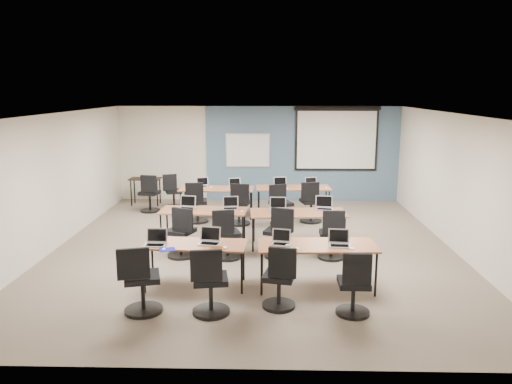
{
  "coord_description": "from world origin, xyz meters",
  "views": [
    {
      "loc": [
        0.3,
        -9.71,
        3.17
      ],
      "look_at": [
        0.04,
        0.4,
        1.08
      ],
      "focal_mm": 35.0,
      "sensor_mm": 36.0,
      "label": 1
    }
  ],
  "objects_px": {
    "training_table_front_right": "(317,247)",
    "laptop_2": "(281,241)",
    "task_chair_10": "(280,208)",
    "laptop_6": "(278,207)",
    "laptop_5": "(230,206)",
    "laptop_7": "(324,206)",
    "task_chair_2": "(280,283)",
    "spare_chair_a": "(173,194)",
    "laptop_11": "(311,185)",
    "task_chair_4": "(181,237)",
    "laptop_10": "(280,185)",
    "training_table_front_left": "(195,246)",
    "task_chair_1": "(210,287)",
    "training_table_back_left": "(217,190)",
    "task_chair_5": "(227,238)",
    "task_chair_6": "(279,237)",
    "laptop_1": "(210,240)",
    "training_table_back_right": "(293,189)",
    "task_chair_8": "(197,206)",
    "training_table_mid_left": "(204,212)",
    "training_table_mid_right": "(298,214)",
    "laptop_3": "(339,242)",
    "whiteboard": "(248,151)",
    "laptop_9": "(235,185)",
    "utility_table": "(145,182)",
    "spare_chair_b": "(150,197)",
    "projector_screen": "(336,136)",
    "task_chair_3": "(354,289)",
    "task_chair_11": "(311,205)",
    "task_chair_9": "(239,207)",
    "task_chair_0": "(141,285)",
    "task_chair_7": "(332,239)",
    "laptop_0": "(156,241)"
  },
  "relations": [
    {
      "from": "whiteboard",
      "to": "laptop_9",
      "type": "relative_size",
      "value": 4.27
    },
    {
      "from": "training_table_back_left",
      "to": "training_table_back_right",
      "type": "distance_m",
      "value": 1.93
    },
    {
      "from": "spare_chair_b",
      "to": "projector_screen",
      "type": "bearing_deg",
      "value": 26.83
    },
    {
      "from": "laptop_9",
      "to": "spare_chair_b",
      "type": "height_order",
      "value": "spare_chair_b"
    },
    {
      "from": "laptop_6",
      "to": "laptop_10",
      "type": "xyz_separation_m",
      "value": [
        0.1,
        2.44,
        -0.0
      ]
    },
    {
      "from": "task_chair_0",
      "to": "spare_chair_b",
      "type": "distance_m",
      "value": 6.16
    },
    {
      "from": "training_table_back_left",
      "to": "task_chair_5",
      "type": "relative_size",
      "value": 1.87
    },
    {
      "from": "task_chair_7",
      "to": "laptop_10",
      "type": "relative_size",
      "value": 2.95
    },
    {
      "from": "laptop_10",
      "to": "spare_chair_a",
      "type": "xyz_separation_m",
      "value": [
        -2.89,
        0.73,
        -0.41
      ]
    },
    {
      "from": "training_table_front_right",
      "to": "laptop_2",
      "type": "distance_m",
      "value": 0.58
    },
    {
      "from": "laptop_9",
      "to": "task_chair_9",
      "type": "height_order",
      "value": "task_chair_9"
    },
    {
      "from": "training_table_mid_right",
      "to": "laptop_3",
      "type": "distance_m",
      "value": 2.25
    },
    {
      "from": "laptop_1",
      "to": "task_chair_1",
      "type": "distance_m",
      "value": 1.13
    },
    {
      "from": "training_table_front_left",
      "to": "utility_table",
      "type": "height_order",
      "value": "utility_table"
    },
    {
      "from": "task_chair_3",
      "to": "task_chair_4",
      "type": "distance_m",
      "value": 3.77
    },
    {
      "from": "training_table_back_left",
      "to": "training_table_mid_left",
      "type": "bearing_deg",
      "value": -89.05
    },
    {
      "from": "laptop_7",
      "to": "projector_screen",
      "type": "bearing_deg",
      "value": 88.62
    },
    {
      "from": "task_chair_2",
      "to": "laptop_9",
      "type": "bearing_deg",
      "value": 112.44
    },
    {
      "from": "training_table_back_right",
      "to": "task_chair_8",
      "type": "distance_m",
      "value": 2.49
    },
    {
      "from": "task_chair_11",
      "to": "training_table_back_left",
      "type": "bearing_deg",
      "value": 154.56
    },
    {
      "from": "training_table_back_right",
      "to": "spare_chair_b",
      "type": "distance_m",
      "value": 3.76
    },
    {
      "from": "laptop_11",
      "to": "projector_screen",
      "type": "bearing_deg",
      "value": 45.93
    },
    {
      "from": "task_chair_4",
      "to": "laptop_10",
      "type": "bearing_deg",
      "value": 81.44
    },
    {
      "from": "training_table_front_right",
      "to": "laptop_7",
      "type": "bearing_deg",
      "value": 79.36
    },
    {
      "from": "task_chair_1",
      "to": "laptop_3",
      "type": "height_order",
      "value": "task_chair_1"
    },
    {
      "from": "training_table_front_left",
      "to": "task_chair_1",
      "type": "bearing_deg",
      "value": -67.2
    },
    {
      "from": "task_chair_10",
      "to": "laptop_6",
      "type": "bearing_deg",
      "value": -117.44
    },
    {
      "from": "whiteboard",
      "to": "laptop_9",
      "type": "distance_m",
      "value": 1.92
    },
    {
      "from": "laptop_5",
      "to": "laptop_7",
      "type": "bearing_deg",
      "value": -8.21
    },
    {
      "from": "laptop_3",
      "to": "task_chair_6",
      "type": "xyz_separation_m",
      "value": [
        -0.92,
        1.49,
        -0.37
      ]
    },
    {
      "from": "laptop_0",
      "to": "laptop_9",
      "type": "height_order",
      "value": "laptop_0"
    },
    {
      "from": "training_table_front_left",
      "to": "task_chair_7",
      "type": "relative_size",
      "value": 1.69
    },
    {
      "from": "laptop_3",
      "to": "task_chair_7",
      "type": "bearing_deg",
      "value": 92.41
    },
    {
      "from": "training_table_mid_left",
      "to": "task_chair_6",
      "type": "bearing_deg",
      "value": -24.49
    },
    {
      "from": "laptop_5",
      "to": "laptop_11",
      "type": "bearing_deg",
      "value": 43.6
    },
    {
      "from": "whiteboard",
      "to": "laptop_5",
      "type": "relative_size",
      "value": 3.98
    },
    {
      "from": "training_table_back_left",
      "to": "laptop_10",
      "type": "height_order",
      "value": "laptop_10"
    },
    {
      "from": "laptop_2",
      "to": "laptop_6",
      "type": "bearing_deg",
      "value": 104.22
    },
    {
      "from": "task_chair_2",
      "to": "spare_chair_a",
      "type": "height_order",
      "value": "task_chair_2"
    },
    {
      "from": "training_table_front_left",
      "to": "utility_table",
      "type": "bearing_deg",
      "value": 114.88
    },
    {
      "from": "training_table_front_right",
      "to": "task_chair_3",
      "type": "xyz_separation_m",
      "value": [
        0.43,
        -1.02,
        -0.29
      ]
    },
    {
      "from": "whiteboard",
      "to": "spare_chair_a",
      "type": "height_order",
      "value": "whiteboard"
    },
    {
      "from": "training_table_mid_right",
      "to": "laptop_3",
      "type": "height_order",
      "value": "laptop_3"
    },
    {
      "from": "laptop_3",
      "to": "laptop_10",
      "type": "xyz_separation_m",
      "value": [
        -0.84,
        4.79,
        0.0
      ]
    },
    {
      "from": "laptop_2",
      "to": "laptop_11",
      "type": "height_order",
      "value": "laptop_11"
    },
    {
      "from": "training_table_front_right",
      "to": "spare_chair_a",
      "type": "relative_size",
      "value": 2.0
    },
    {
      "from": "training_table_mid_left",
      "to": "laptop_0",
      "type": "height_order",
      "value": "laptop_0"
    },
    {
      "from": "training_table_mid_left",
      "to": "laptop_9",
      "type": "xyz_separation_m",
      "value": [
        0.47,
        2.42,
        0.1
      ]
    },
    {
      "from": "laptop_5",
      "to": "task_chair_5",
      "type": "height_order",
      "value": "task_chair_5"
    },
    {
      "from": "task_chair_5",
      "to": "task_chair_6",
      "type": "relative_size",
      "value": 0.98
    }
  ]
}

